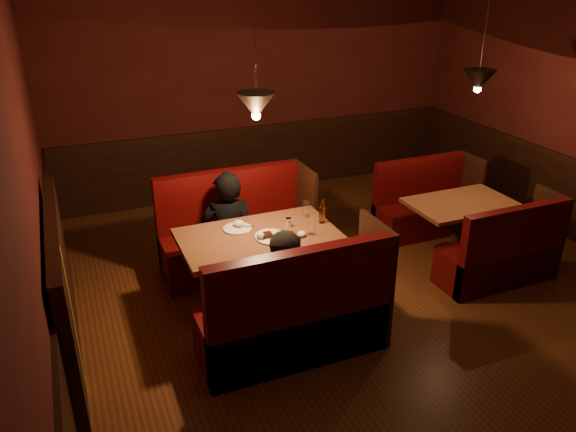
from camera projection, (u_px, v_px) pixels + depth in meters
name	position (u px, v px, depth m)	size (l,w,h in m)	color
room	(361.00, 213.00, 5.19)	(6.02, 7.02, 2.92)	#5D2913
main_table	(261.00, 252.00, 5.42)	(1.50, 0.91, 1.05)	#5B2D15
main_bench_far	(237.00, 239.00, 6.25)	(1.66, 0.59, 1.13)	#53060E
main_bench_near	(297.00, 321.00, 4.81)	(1.66, 0.59, 1.13)	#53060E
second_table	(460.00, 216.00, 6.48)	(1.20, 0.76, 0.67)	#5B2D15
second_bench_far	(424.00, 208.00, 7.17)	(1.32, 0.49, 0.94)	#53060E
second_bench_near	(503.00, 258.00, 5.97)	(1.32, 0.49, 0.94)	#53060E
diner_a	(228.00, 211.00, 5.88)	(0.58, 0.38, 1.59)	black
diner_b	(290.00, 273.00, 4.83)	(0.71, 0.55, 1.45)	black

